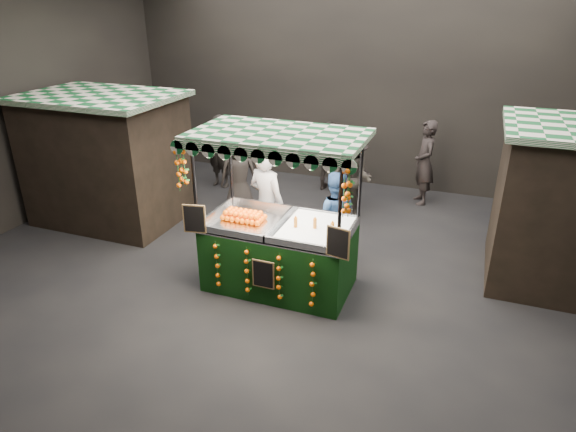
% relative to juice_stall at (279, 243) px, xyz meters
% --- Properties ---
extents(ground, '(12.00, 12.00, 0.00)m').
position_rel_juice_stall_xyz_m(ground, '(0.12, 0.33, -0.79)').
color(ground, black).
rests_on(ground, ground).
extents(market_hall, '(12.10, 10.10, 5.05)m').
position_rel_juice_stall_xyz_m(market_hall, '(0.12, 0.33, 2.59)').
color(market_hall, black).
rests_on(market_hall, ground).
extents(neighbour_stall_left, '(3.00, 2.20, 2.60)m').
position_rel_juice_stall_xyz_m(neighbour_stall_left, '(-4.28, 1.33, 0.52)').
color(neighbour_stall_left, black).
rests_on(neighbour_stall_left, ground).
extents(juice_stall, '(2.63, 1.55, 2.55)m').
position_rel_juice_stall_xyz_m(juice_stall, '(0.00, 0.00, 0.00)').
color(juice_stall, black).
rests_on(juice_stall, ground).
extents(vendor_grey, '(0.87, 0.71, 2.05)m').
position_rel_juice_stall_xyz_m(vendor_grey, '(-0.57, 0.86, 0.24)').
color(vendor_grey, gray).
rests_on(vendor_grey, ground).
extents(vendor_blue, '(0.94, 0.82, 1.66)m').
position_rel_juice_stall_xyz_m(vendor_blue, '(0.54, 1.18, 0.04)').
color(vendor_blue, navy).
rests_on(vendor_blue, ground).
extents(shopper_0, '(0.69, 0.50, 1.76)m').
position_rel_juice_stall_xyz_m(shopper_0, '(-3.07, 3.84, 0.09)').
color(shopper_0, black).
rests_on(shopper_0, ground).
extents(shopper_1, '(0.95, 0.77, 1.83)m').
position_rel_juice_stall_xyz_m(shopper_1, '(0.41, 2.90, 0.12)').
color(shopper_1, black).
rests_on(shopper_1, ground).
extents(shopper_2, '(1.00, 0.47, 1.67)m').
position_rel_juice_stall_xyz_m(shopper_2, '(-0.51, 4.52, 0.05)').
color(shopper_2, black).
rests_on(shopper_2, ground).
extents(shopper_3, '(1.01, 1.17, 1.57)m').
position_rel_juice_stall_xyz_m(shopper_3, '(0.28, 3.74, -0.00)').
color(shopper_3, black).
rests_on(shopper_3, ground).
extents(shopper_4, '(0.95, 0.83, 1.63)m').
position_rel_juice_stall_xyz_m(shopper_4, '(-1.97, 2.61, 0.03)').
color(shopper_4, '#2B2623').
rests_on(shopper_4, ground).
extents(shopper_6, '(0.68, 0.81, 1.89)m').
position_rel_juice_stall_xyz_m(shopper_6, '(1.68, 4.48, 0.16)').
color(shopper_6, '#2C2424').
rests_on(shopper_6, ground).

